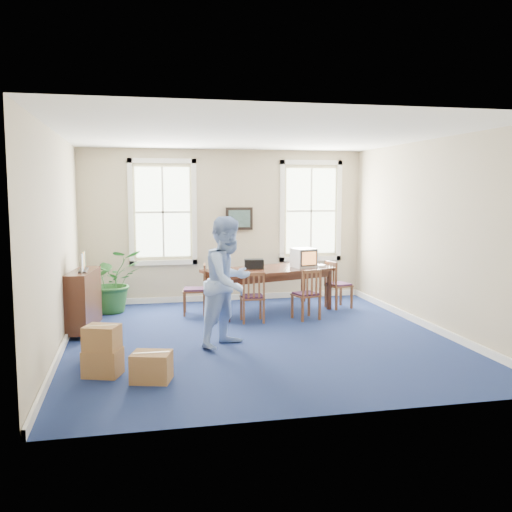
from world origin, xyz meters
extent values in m
plane|color=navy|center=(0.00, 0.00, 0.00)|extent=(6.50, 6.50, 0.00)
plane|color=white|center=(0.00, 0.00, 3.20)|extent=(6.50, 6.50, 0.00)
plane|color=tan|center=(0.00, 3.25, 1.60)|extent=(6.50, 0.00, 6.50)
plane|color=tan|center=(0.00, -3.25, 1.60)|extent=(6.50, 0.00, 6.50)
plane|color=tan|center=(-3.00, 0.00, 1.60)|extent=(0.00, 6.50, 6.50)
plane|color=tan|center=(3.00, 0.00, 1.60)|extent=(0.00, 6.50, 6.50)
cube|color=white|center=(0.00, 3.22, 0.06)|extent=(6.00, 0.04, 0.12)
cube|color=white|center=(-2.97, 0.00, 0.06)|extent=(0.04, 6.50, 0.12)
cube|color=white|center=(2.97, 0.00, 0.06)|extent=(0.04, 6.50, 0.12)
cube|color=white|center=(1.71, 1.96, 0.86)|extent=(0.19, 0.22, 0.05)
cube|color=black|center=(0.37, 2.02, 0.93)|extent=(0.40, 0.29, 0.18)
imported|color=#90B2F0|center=(-0.53, -0.35, 0.98)|extent=(1.21, 1.20, 1.97)
cube|color=#432115|center=(-2.75, 0.99, 0.48)|extent=(0.53, 1.26, 0.96)
imported|color=#245A25|center=(-2.33, 2.51, 0.61)|extent=(1.36, 1.28, 1.22)
camera|label=1|loc=(-1.92, -8.71, 2.35)|focal=40.00mm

